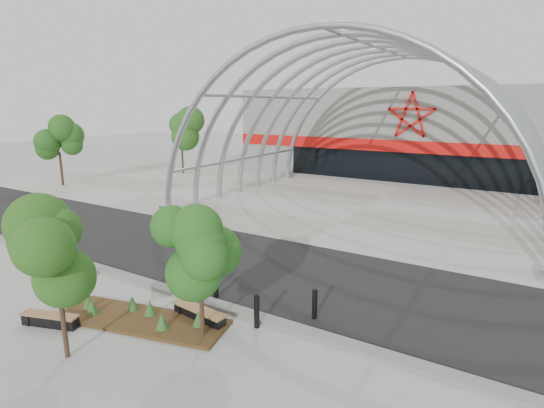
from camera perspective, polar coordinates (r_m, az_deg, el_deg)
ground at (r=15.12m, az=-8.15°, el=-12.66°), size 140.00×140.00×0.00m
road at (r=17.70m, az=-0.86°, el=-8.51°), size 140.00×7.00×0.02m
forecourt at (r=28.11m, az=12.35°, el=-0.53°), size 60.00×17.00×0.04m
kerb at (r=14.92m, az=-8.78°, el=-12.79°), size 60.00×0.50×0.12m
arena_building at (r=44.78m, az=20.38°, el=9.15°), size 34.00×15.24×8.00m
vault_canopy at (r=28.11m, az=12.35°, el=-0.53°), size 20.80×15.80×20.36m
planting_bed at (r=14.24m, az=-17.31°, el=-14.28°), size 5.67×2.87×0.57m
street_tree_0 at (r=12.06m, az=-27.14°, el=-6.13°), size 1.75×1.75×4.00m
street_tree_1 at (r=11.88m, az=-9.74°, el=-6.16°), size 1.57×1.57×3.71m
bench_0 at (r=14.96m, az=-27.66°, el=-13.65°), size 1.87×0.96×0.39m
bench_1 at (r=13.79m, az=-9.75°, el=-14.46°), size 2.05×0.66×0.42m
bollard_0 at (r=17.62m, az=-24.81°, el=-8.38°), size 0.14×0.14×0.89m
bollard_1 at (r=15.47m, az=-8.22°, el=-10.22°), size 0.14×0.14×0.89m
bollard_2 at (r=15.00m, az=-7.57°, el=-10.58°), size 0.17×0.17×1.09m
bollard_3 at (r=13.11m, az=-2.07°, el=-14.22°), size 0.17×0.17×1.05m
bollard_4 at (r=13.64m, az=5.76°, el=-13.24°), size 0.16×0.16×1.01m
bg_tree_0 at (r=41.91m, az=-12.16°, el=10.33°), size 3.00×3.00×6.45m
bg_tree_2 at (r=38.72m, az=-26.85°, el=7.84°), size 2.55×2.55×5.38m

